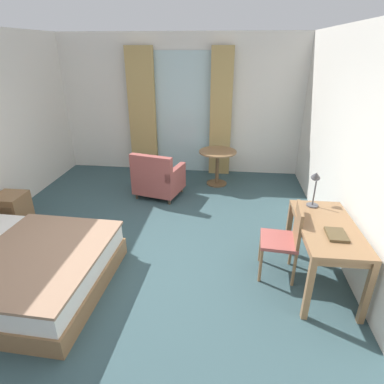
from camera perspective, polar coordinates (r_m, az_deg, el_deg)
ground at (r=4.28m, az=-8.77°, el=-12.56°), size 5.61×7.45×0.10m
wall_back at (r=6.91m, az=-1.99°, el=15.13°), size 5.21×0.12×2.78m
wall_right at (r=3.78m, az=30.15°, el=3.97°), size 0.12×7.05×2.78m
balcony_glass_door at (r=6.86m, az=-1.83°, el=13.64°), size 1.18×0.02×2.45m
curtain_panel_left at (r=6.92m, az=-8.83°, el=13.85°), size 0.56×0.10×2.54m
curtain_panel_right at (r=6.68m, az=5.15°, el=13.66°), size 0.43×0.10×2.54m
bed at (r=4.21m, az=-29.83°, el=-11.47°), size 2.10×1.73×1.03m
nightstand at (r=5.59m, az=-29.41°, el=-2.75°), size 0.42×0.45×0.49m
writing_desk at (r=3.79m, az=22.86°, el=-6.76°), size 0.62×1.22×0.76m
desk_chair at (r=3.86m, az=16.39°, el=-7.65°), size 0.44×0.47×0.90m
desk_lamp at (r=4.09m, az=21.08°, el=1.50°), size 0.14×0.25×0.42m
closed_book at (r=3.57m, az=24.33°, el=-6.94°), size 0.19×0.27×0.03m
armchair_by_window at (r=5.79m, az=-6.09°, el=2.38°), size 0.91×0.86×0.84m
round_cafe_table at (r=6.26m, az=4.56°, el=5.78°), size 0.72×0.72×0.68m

